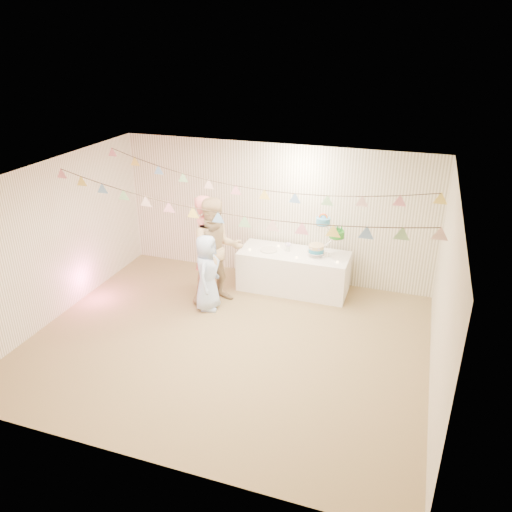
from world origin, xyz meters
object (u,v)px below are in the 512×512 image
(table, at_px, (294,271))
(cake_stand, at_px, (326,236))
(person_adult_b, at_px, (217,252))
(person_child, at_px, (207,273))
(person_adult_a, at_px, (209,247))

(table, distance_m, cake_stand, 0.93)
(person_adult_b, distance_m, person_child, 0.41)
(table, distance_m, person_adult_a, 1.64)
(cake_stand, bearing_deg, person_adult_b, -152.42)
(cake_stand, bearing_deg, person_adult_a, -160.04)
(person_child, bearing_deg, person_adult_b, -19.52)
(cake_stand, relative_size, person_adult_b, 0.39)
(cake_stand, distance_m, person_adult_b, 1.94)
(person_adult_a, relative_size, person_adult_b, 0.98)
(cake_stand, relative_size, person_adult_a, 0.40)
(person_adult_b, bearing_deg, person_child, -138.13)
(person_adult_a, bearing_deg, cake_stand, -67.14)
(cake_stand, xyz_separation_m, person_adult_a, (-1.94, -0.70, -0.18))
(table, xyz_separation_m, person_child, (-1.23, -1.13, 0.30))
(person_adult_a, xyz_separation_m, person_adult_b, (0.23, -0.19, 0.02))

